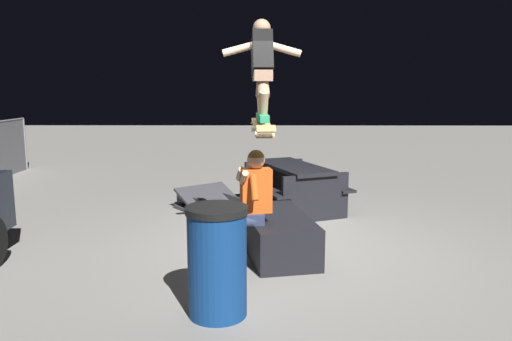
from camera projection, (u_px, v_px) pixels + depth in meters
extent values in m
plane|color=gray|center=(284.00, 248.00, 6.27)|extent=(40.00, 40.00, 0.00)
cube|color=black|center=(277.00, 234.00, 6.04)|extent=(1.61, 1.00, 0.48)
cube|color=#2D3856|center=(256.00, 217.00, 5.68)|extent=(0.32, 0.20, 0.12)
cube|color=#D15119|center=(256.00, 191.00, 5.62)|extent=(0.26, 0.37, 0.50)
sphere|color=tan|center=(256.00, 160.00, 5.57)|extent=(0.20, 0.20, 0.20)
sphere|color=brown|center=(256.00, 158.00, 5.56)|extent=(0.19, 0.19, 0.19)
cylinder|color=#D15119|center=(254.00, 188.00, 5.41)|extent=(0.20, 0.12, 0.29)
cylinder|color=tan|center=(244.00, 178.00, 5.45)|extent=(0.25, 0.12, 0.19)
cylinder|color=#D15119|center=(248.00, 181.00, 5.79)|extent=(0.20, 0.12, 0.29)
cylinder|color=tan|center=(240.00, 174.00, 5.68)|extent=(0.25, 0.12, 0.19)
cylinder|color=#2D3856|center=(240.00, 222.00, 5.55)|extent=(0.22, 0.42, 0.14)
cylinder|color=#2D3856|center=(223.00, 245.00, 5.56)|extent=(0.11, 0.11, 0.44)
cube|color=white|center=(218.00, 264.00, 5.59)|extent=(0.15, 0.27, 0.08)
cylinder|color=#2D3856|center=(237.00, 218.00, 5.73)|extent=(0.22, 0.42, 0.14)
cylinder|color=#2D3856|center=(220.00, 240.00, 5.73)|extent=(0.11, 0.11, 0.44)
cube|color=white|center=(216.00, 259.00, 5.76)|extent=(0.15, 0.27, 0.08)
cube|color=#AD8451|center=(262.00, 127.00, 5.55)|extent=(0.80, 0.26, 0.16)
cube|color=#AD8451|center=(259.00, 123.00, 5.99)|extent=(0.14, 0.21, 0.04)
cube|color=#AD8451|center=(266.00, 129.00, 5.11)|extent=(0.13, 0.21, 0.07)
cube|color=#99999E|center=(260.00, 128.00, 5.83)|extent=(0.08, 0.16, 0.04)
cylinder|color=white|center=(253.00, 130.00, 5.83)|extent=(0.06, 0.03, 0.05)
cylinder|color=white|center=(268.00, 130.00, 5.84)|extent=(0.06, 0.03, 0.05)
cube|color=#99999E|center=(265.00, 132.00, 5.28)|extent=(0.08, 0.16, 0.04)
cylinder|color=white|center=(256.00, 134.00, 5.28)|extent=(0.06, 0.03, 0.05)
cylinder|color=white|center=(273.00, 134.00, 5.29)|extent=(0.06, 0.03, 0.05)
cube|color=#2D9E66|center=(261.00, 117.00, 5.71)|extent=(0.27, 0.12, 0.08)
cube|color=#2D9E66|center=(264.00, 119.00, 5.36)|extent=(0.27, 0.12, 0.08)
cylinder|color=tan|center=(262.00, 103.00, 5.63)|extent=(0.24, 0.12, 0.31)
cylinder|color=#97765F|center=(262.00, 85.00, 5.53)|extent=(0.34, 0.16, 0.33)
cylinder|color=tan|center=(264.00, 104.00, 5.39)|extent=(0.24, 0.12, 0.31)
cylinder|color=#97765F|center=(263.00, 85.00, 5.42)|extent=(0.34, 0.16, 0.33)
cube|color=#97765F|center=(263.00, 76.00, 5.46)|extent=(0.32, 0.22, 0.12)
cube|color=black|center=(262.00, 54.00, 5.50)|extent=(0.47, 0.26, 0.52)
sphere|color=tan|center=(262.00, 28.00, 5.51)|extent=(0.20, 0.20, 0.20)
cylinder|color=tan|center=(242.00, 48.00, 5.49)|extent=(0.12, 0.45, 0.19)
cylinder|color=tan|center=(282.00, 48.00, 5.52)|extent=(0.12, 0.45, 0.19)
cube|color=#38383D|center=(215.00, 208.00, 8.20)|extent=(1.43, 1.41, 0.06)
cube|color=#38383D|center=(215.00, 203.00, 8.19)|extent=(1.40, 1.39, 0.45)
cube|color=#38383D|center=(192.00, 203.00, 8.19)|extent=(0.78, 0.63, 0.22)
cube|color=#38383D|center=(237.00, 204.00, 8.19)|extent=(0.78, 0.63, 0.22)
cube|color=black|center=(293.00, 167.00, 8.10)|extent=(1.84, 1.30, 0.06)
cube|color=black|center=(262.00, 187.00, 7.95)|extent=(1.66, 0.87, 0.04)
cube|color=black|center=(322.00, 182.00, 8.36)|extent=(1.66, 0.87, 0.04)
cube|color=black|center=(274.00, 180.00, 8.87)|extent=(0.48, 1.04, 0.72)
cube|color=black|center=(316.00, 198.00, 7.46)|extent=(0.48, 1.04, 0.72)
cylinder|color=navy|center=(217.00, 265.00, 4.37)|extent=(0.52, 0.52, 0.93)
cylinder|color=black|center=(217.00, 210.00, 4.29)|extent=(0.54, 0.54, 0.06)
cylinder|color=slate|center=(25.00, 144.00, 12.14)|extent=(0.05, 0.05, 1.25)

